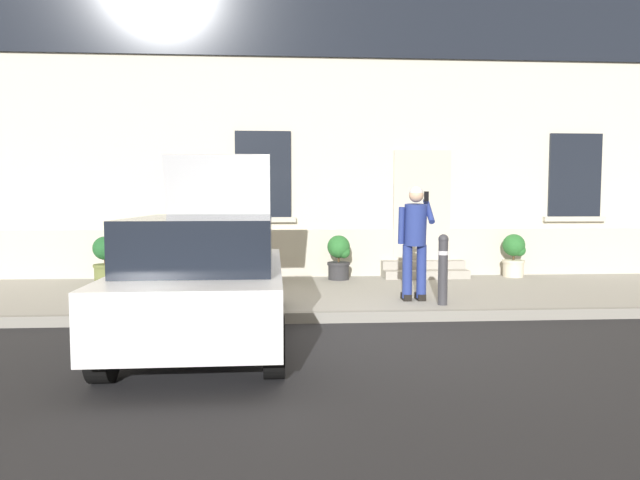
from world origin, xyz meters
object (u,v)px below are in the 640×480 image
object	(u,v)px
hatchback_car_white	(206,276)
bollard_near_person	(443,267)
planter_terracotta	(224,257)
planter_cream	(514,254)
person_on_phone	(415,236)
planter_olive	(105,258)
planter_charcoal	(339,256)

from	to	relation	value
hatchback_car_white	bollard_near_person	distance (m)	3.56
bollard_near_person	planter_terracotta	distance (m)	4.40
planter_cream	hatchback_car_white	bearing A→B (deg)	-142.14
hatchback_car_white	planter_cream	world-z (taller)	hatchback_car_white
bollard_near_person	planter_terracotta	bearing A→B (deg)	141.88
person_on_phone	planter_olive	bearing A→B (deg)	168.54
planter_olive	planter_charcoal	xyz separation A→B (m)	(4.41, 0.05, 0.00)
hatchback_car_white	planter_terracotta	xyz separation A→B (m)	(-0.20, 4.14, -0.19)
hatchback_car_white	planter_cream	size ratio (longest dim) A/B	4.75
hatchback_car_white	planter_terracotta	bearing A→B (deg)	92.82
bollard_near_person	planter_cream	distance (m)	3.68
planter_terracotta	planter_charcoal	size ratio (longest dim) A/B	1.00
planter_terracotta	planter_charcoal	world-z (taller)	same
bollard_near_person	planter_charcoal	world-z (taller)	bollard_near_person
bollard_near_person	hatchback_car_white	bearing A→B (deg)	-156.35
hatchback_car_white	planter_terracotta	distance (m)	4.15
hatchback_car_white	person_on_phone	world-z (taller)	hatchback_car_white
bollard_near_person	planter_charcoal	xyz separation A→B (m)	(-1.25, 2.75, -0.11)
person_on_phone	planter_charcoal	distance (m)	2.61
planter_terracotta	planter_olive	bearing A→B (deg)	-179.62
bollard_near_person	planter_olive	distance (m)	6.28
planter_olive	hatchback_car_white	bearing A→B (deg)	-59.71
bollard_near_person	planter_charcoal	distance (m)	3.02
person_on_phone	planter_olive	xyz separation A→B (m)	(-5.33, 2.34, -0.55)
planter_olive	planter_terracotta	size ratio (longest dim) A/B	1.00
planter_terracotta	planter_cream	distance (m)	5.75
planter_cream	planter_olive	bearing A→B (deg)	-178.68
person_on_phone	hatchback_car_white	bearing A→B (deg)	-136.30
planter_olive	planter_charcoal	bearing A→B (deg)	0.60
hatchback_car_white	planter_cream	xyz separation A→B (m)	(5.54, 4.31, -0.19)
planter_olive	bollard_near_person	bearing A→B (deg)	-25.48
bollard_near_person	person_on_phone	world-z (taller)	person_on_phone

